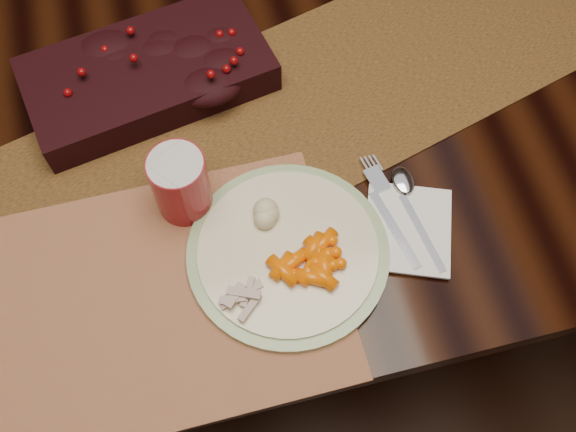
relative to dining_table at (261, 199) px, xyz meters
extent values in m
plane|color=black|center=(0.00, 0.00, -0.38)|extent=(5.00, 5.00, 0.00)
cube|color=black|center=(0.00, 0.00, 0.00)|extent=(1.80, 1.00, 0.75)
cube|color=#3B230B|center=(-0.05, -0.09, 0.38)|extent=(1.68, 0.79, 0.00)
cube|color=brown|center=(-0.20, -0.32, 0.38)|extent=(0.50, 0.37, 0.00)
cube|color=brown|center=(-0.29, -0.33, 0.38)|extent=(0.47, 0.36, 0.00)
cylinder|color=beige|center=(-0.01, -0.30, 0.39)|extent=(0.33, 0.33, 0.02)
cube|color=white|center=(0.17, -0.31, 0.38)|extent=(0.17, 0.18, 0.00)
cylinder|color=maroon|center=(-0.14, -0.18, 0.44)|extent=(0.10, 0.10, 0.11)
camera|label=1|loc=(-0.10, -0.66, 1.23)|focal=40.00mm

